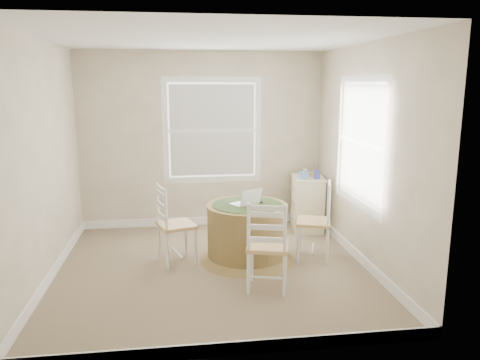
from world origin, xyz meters
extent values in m
cube|color=#7C694E|center=(0.00, 0.00, -0.01)|extent=(3.60, 3.60, 0.02)
cube|color=white|center=(0.00, 0.00, 2.61)|extent=(3.60, 3.60, 0.02)
cube|color=beige|center=(0.00, 1.81, 1.30)|extent=(3.60, 0.02, 2.60)
cube|color=beige|center=(0.00, -1.81, 1.30)|extent=(3.60, 0.02, 2.60)
cube|color=beige|center=(-1.81, 0.00, 1.30)|extent=(0.02, 3.60, 2.60)
cube|color=beige|center=(1.81, 0.00, 1.30)|extent=(0.02, 3.60, 2.60)
cube|color=white|center=(0.00, 1.79, 0.06)|extent=(3.60, 0.02, 0.12)
cube|color=white|center=(0.00, -1.79, 0.06)|extent=(3.60, 0.02, 0.12)
cube|color=white|center=(-1.79, 0.00, 0.06)|extent=(0.02, 3.60, 0.12)
cube|color=white|center=(1.79, 0.00, 0.06)|extent=(0.02, 3.60, 0.12)
cylinder|color=olive|center=(0.44, 0.25, 0.38)|extent=(0.97, 0.97, 0.63)
cone|color=olive|center=(0.44, 0.25, 0.03)|extent=(1.17, 1.17, 0.07)
cylinder|color=olive|center=(0.44, 0.25, 0.68)|extent=(0.99, 0.99, 0.03)
cylinder|color=#324B20|center=(0.44, 0.25, 0.70)|extent=(0.85, 0.85, 0.01)
cone|color=#324B20|center=(0.44, 0.25, 0.64)|extent=(0.95, 0.95, 0.10)
cube|color=white|center=(0.41, 0.29, 0.70)|extent=(0.37, 0.34, 0.02)
cube|color=silver|center=(0.41, 0.29, 0.71)|extent=(0.28, 0.23, 0.00)
cube|color=black|center=(0.48, 0.17, 0.81)|extent=(0.29, 0.21, 0.20)
ellipsoid|color=white|center=(0.54, 0.14, 0.71)|extent=(0.06, 0.09, 0.03)
cube|color=#B7BABF|center=(0.64, 0.09, 0.70)|extent=(0.05, 0.09, 0.02)
cube|color=black|center=(0.61, 0.31, 0.71)|extent=(0.06, 0.05, 0.02)
cube|color=beige|center=(1.52, 1.35, 0.39)|extent=(0.48, 0.61, 0.77)
cube|color=beige|center=(1.52, 1.35, 0.78)|extent=(0.51, 0.65, 0.02)
cube|color=beige|center=(1.30, 1.38, 0.15)|extent=(0.07, 0.48, 0.17)
cube|color=beige|center=(1.30, 1.38, 0.39)|extent=(0.07, 0.48, 0.17)
cube|color=beige|center=(1.30, 1.38, 0.62)|extent=(0.07, 0.48, 0.17)
cube|color=#5381BE|center=(1.41, 1.22, 0.84)|extent=(0.13, 0.13, 0.10)
cube|color=#E9AF52|center=(1.59, 1.38, 0.82)|extent=(0.16, 0.12, 0.06)
cube|color=#353AA0|center=(1.60, 1.21, 0.85)|extent=(0.09, 0.09, 0.12)
cylinder|color=beige|center=(1.50, 1.50, 0.84)|extent=(0.07, 0.07, 0.09)
camera|label=1|loc=(-0.38, -5.15, 2.13)|focal=35.00mm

